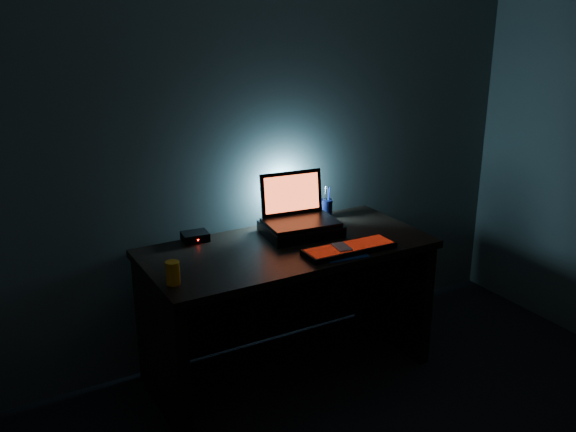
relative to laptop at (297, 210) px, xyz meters
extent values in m
cube|color=#4C5753|center=(-0.15, 0.22, 0.38)|extent=(3.50, 0.00, 2.50)
cube|color=black|center=(-0.15, -0.16, -0.14)|extent=(1.50, 0.70, 0.04)
cube|color=black|center=(-0.86, -0.16, -0.52)|extent=(0.06, 0.64, 0.71)
cube|color=black|center=(0.56, -0.16, -0.52)|extent=(0.06, 0.64, 0.71)
cube|color=black|center=(-0.15, 0.17, -0.52)|extent=(1.38, 0.02, 0.65)
cube|color=black|center=(-0.01, -0.05, -0.09)|extent=(0.43, 0.34, 0.06)
cube|color=black|center=(-0.01, -0.05, -0.05)|extent=(0.41, 0.30, 0.02)
cube|color=black|center=(0.01, 0.08, 0.08)|extent=(0.36, 0.09, 0.24)
cube|color=#FF461A|center=(0.01, 0.07, 0.08)|extent=(0.32, 0.07, 0.20)
cube|color=black|center=(0.08, -0.39, -0.11)|extent=(0.49, 0.17, 0.03)
cube|color=red|center=(0.08, -0.39, -0.09)|extent=(0.47, 0.14, 0.00)
cube|color=navy|center=(0.03, -0.39, -0.12)|extent=(0.24, 0.23, 0.00)
cube|color=gray|center=(0.03, -0.39, -0.10)|extent=(0.08, 0.12, 0.03)
cylinder|color=black|center=(0.27, 0.13, -0.07)|extent=(0.08, 0.08, 0.10)
cylinder|color=#FFA00D|center=(-0.83, -0.32, -0.07)|extent=(0.08, 0.08, 0.11)
cube|color=black|center=(-0.54, 0.14, -0.10)|extent=(0.14, 0.12, 0.05)
sphere|color=#FF0C07|center=(-0.55, 0.08, -0.10)|extent=(0.01, 0.01, 0.01)
camera|label=1|loc=(-1.67, -2.86, 1.11)|focal=40.00mm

